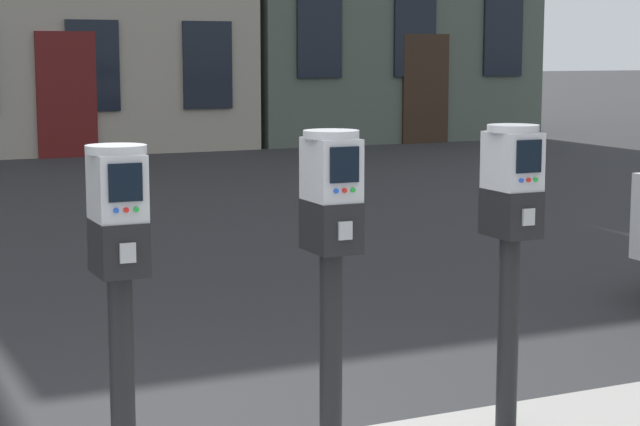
{
  "coord_description": "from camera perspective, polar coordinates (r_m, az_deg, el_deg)",
  "views": [
    {
      "loc": [
        -1.51,
        -3.92,
        1.76
      ],
      "look_at": [
        0.35,
        -0.01,
        1.13
      ],
      "focal_mm": 62.24,
      "sensor_mm": 36.0,
      "label": 1
    }
  ],
  "objects": [
    {
      "name": "parking_meter_end_of_row",
      "position": [
        4.72,
        9.79,
        -0.48
      ],
      "size": [
        0.22,
        0.25,
        1.32
      ],
      "rotation": [
        0.0,
        0.0,
        -1.59
      ],
      "color": "black",
      "rests_on": "sidewalk_slab"
    },
    {
      "name": "parking_meter_near_kerb",
      "position": [
        4.01,
        -10.3,
        -2.29
      ],
      "size": [
        0.22,
        0.25,
        1.3
      ],
      "rotation": [
        0.0,
        0.0,
        -1.59
      ],
      "color": "black",
      "rests_on": "sidewalk_slab"
    },
    {
      "name": "parking_meter_twin_adjacent",
      "position": [
        4.3,
        0.58,
        -1.2
      ],
      "size": [
        0.22,
        0.25,
        1.32
      ],
      "rotation": [
        0.0,
        0.0,
        -1.59
      ],
      "color": "black",
      "rests_on": "sidewalk_slab"
    }
  ]
}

